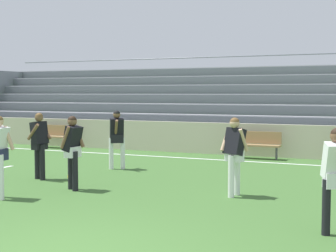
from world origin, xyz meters
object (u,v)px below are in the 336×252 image
player_dark_wide_left (117,134)px  player_dark_wide_right (39,140)px  bench_near_wall_gap (254,142)px  soccer_ball (72,177)px  bench_near_bin (51,134)px  player_dark_deep_cover (73,146)px  player_dark_pressing_high (234,149)px  bleacher_stand (241,103)px  player_white_dropping_back (336,172)px

player_dark_wide_left → player_dark_wide_right: bearing=-112.3°
bench_near_wall_gap → player_dark_wide_left: player_dark_wide_left is taller
player_dark_wide_right → soccer_ball: (0.87, 0.12, -0.90)m
bench_near_wall_gap → player_dark_wide_right: 7.29m
bench_near_wall_gap → bench_near_bin: same height
player_dark_wide_right → player_dark_deep_cover: size_ratio=1.01×
player_dark_pressing_high → player_dark_wide_left: player_dark_wide_left is taller
bleacher_stand → player_dark_pressing_high: 10.45m
player_dark_wide_left → player_dark_pressing_high: bearing=-29.1°
bench_near_bin → bleacher_stand: bearing=30.8°
bench_near_wall_gap → player_white_dropping_back: 8.90m
player_dark_wide_left → bench_near_wall_gap: bearing=51.6°
bench_near_wall_gap → soccer_ball: bench_near_wall_gap is taller
bench_near_bin → player_dark_wide_right: 7.43m
player_dark_wide_right → player_white_dropping_back: 7.59m
bench_near_wall_gap → player_dark_wide_right: size_ratio=1.07×
player_dark_pressing_high → bleacher_stand: bearing=104.4°
player_dark_pressing_high → soccer_ball: (-4.18, 0.13, -0.88)m
bleacher_stand → bench_near_bin: 7.86m
player_dark_wide_left → soccer_ball: bearing=-91.6°
bleacher_stand → bench_near_bin: size_ratio=15.03×
player_dark_deep_cover → soccer_ball: bearing=125.8°
bench_near_bin → player_white_dropping_back: size_ratio=1.09×
player_dark_pressing_high → soccer_ball: size_ratio=7.59×
player_dark_wide_right → player_dark_pressing_high: bearing=-0.1°
bleacher_stand → player_dark_deep_cover: bleacher_stand is taller
bleacher_stand → player_dark_wide_right: bleacher_stand is taller
bench_near_wall_gap → soccer_ball: bearing=-117.3°
player_dark_wide_left → player_white_dropping_back: size_ratio=1.02×
player_white_dropping_back → soccer_ball: bearing=160.5°
player_white_dropping_back → player_dark_wide_left: bearing=145.1°
bench_near_bin → player_dark_wide_right: bearing=-55.4°
bleacher_stand → player_dark_wide_right: size_ratio=16.04×
bench_near_wall_gap → player_white_dropping_back: player_white_dropping_back is taller
player_dark_deep_cover → soccer_ball: (-0.67, 0.93, -0.88)m
bench_near_wall_gap → player_dark_pressing_high: bearing=-79.9°
bench_near_wall_gap → player_dark_deep_cover: player_dark_deep_cover is taller
bench_near_wall_gap → soccer_ball: size_ratio=8.18×
player_dark_pressing_high → player_white_dropping_back: size_ratio=1.01×
bleacher_stand → bench_near_bin: bearing=-149.2°
bench_near_wall_gap → player_dark_deep_cover: (-2.42, -6.92, 0.45)m
bleacher_stand → player_dark_deep_cover: bearing=-94.8°
player_dark_pressing_high → bench_near_bin: bearing=146.6°
bench_near_wall_gap → player_dark_wide_left: size_ratio=1.07×
bleacher_stand → player_white_dropping_back: bleacher_stand is taller
bleacher_stand → player_dark_wide_left: 7.98m
bleacher_stand → bench_near_wall_gap: bleacher_stand is taller
soccer_ball → player_dark_wide_left: bearing=88.4°
bleacher_stand → player_dark_wide_right: 10.40m
bench_near_bin → player_dark_pressing_high: (9.27, -6.12, 0.45)m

